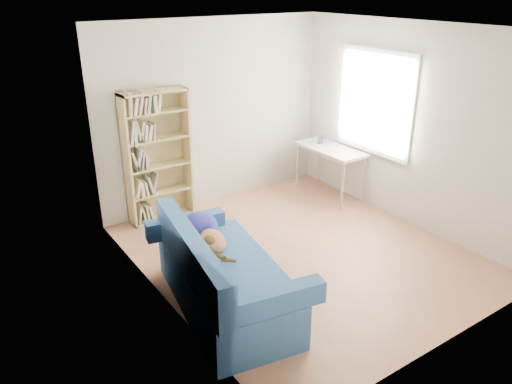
# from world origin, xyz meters

# --- Properties ---
(ground) EXTENTS (4.00, 4.00, 0.00)m
(ground) POSITION_xyz_m (0.00, 0.00, 0.00)
(ground) COLOR #A5674A
(ground) RESTS_ON ground
(room_shell) EXTENTS (3.54, 4.04, 2.62)m
(room_shell) POSITION_xyz_m (0.10, 0.03, 1.64)
(room_shell) COLOR silver
(room_shell) RESTS_ON ground
(sofa) EXTENTS (1.18, 1.99, 0.91)m
(sofa) POSITION_xyz_m (-1.33, -0.37, 0.35)
(sofa) COLOR #26508B
(sofa) RESTS_ON ground
(bookshelf) EXTENTS (0.88, 0.27, 1.76)m
(bookshelf) POSITION_xyz_m (-0.96, 1.85, 0.81)
(bookshelf) COLOR tan
(bookshelf) RESTS_ON ground
(desk) EXTENTS (0.51, 1.11, 0.75)m
(desk) POSITION_xyz_m (1.48, 1.16, 0.67)
(desk) COLOR silver
(desk) RESTS_ON ground
(pen_cup) EXTENTS (0.08, 0.08, 0.16)m
(pen_cup) POSITION_xyz_m (1.49, 1.40, 0.81)
(pen_cup) COLOR white
(pen_cup) RESTS_ON desk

